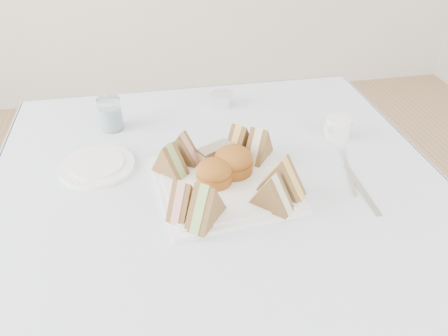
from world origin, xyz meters
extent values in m
cube|color=brown|center=(0.00, 0.00, 0.37)|extent=(0.90, 0.90, 0.74)
cube|color=white|center=(0.00, 0.00, 0.74)|extent=(1.02, 1.02, 0.01)
cube|color=white|center=(0.01, -0.01, 0.75)|extent=(0.32, 0.32, 0.01)
cylinder|color=#994C24|center=(-0.01, -0.01, 0.78)|extent=(0.09, 0.09, 0.05)
cylinder|color=#994C24|center=(0.03, 0.02, 0.79)|extent=(0.12, 0.12, 0.06)
cube|color=#DDB87B|center=(0.00, 0.08, 0.78)|extent=(0.09, 0.07, 0.04)
cylinder|color=white|center=(-0.27, 0.12, 0.75)|extent=(0.21, 0.21, 0.01)
cylinder|color=white|center=(-0.24, 0.30, 0.79)|extent=(0.08, 0.08, 0.09)
cylinder|color=white|center=(0.07, 0.37, 0.76)|extent=(0.07, 0.07, 0.04)
cube|color=white|center=(0.30, -0.08, 0.75)|extent=(0.02, 0.18, 0.00)
cube|color=white|center=(0.30, -0.02, 0.75)|extent=(0.05, 0.16, 0.00)
cylinder|color=white|center=(0.33, 0.14, 0.77)|extent=(0.08, 0.08, 0.06)
camera|label=1|loc=(-0.13, -0.76, 1.34)|focal=35.00mm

